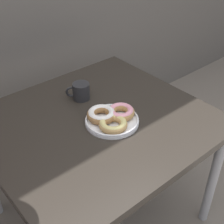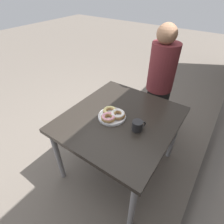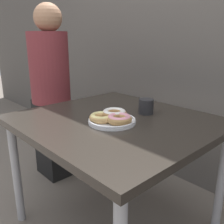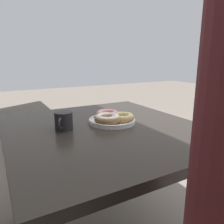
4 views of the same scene
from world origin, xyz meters
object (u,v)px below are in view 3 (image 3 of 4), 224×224
object	(u,v)px
donut_plate	(112,118)
person_figure	(51,94)
dining_table	(116,131)
coffee_mug	(146,106)

from	to	relation	value
donut_plate	person_figure	world-z (taller)	person_figure
dining_table	donut_plate	size ratio (longest dim) A/B	3.90
donut_plate	person_figure	distance (m)	0.84
dining_table	donut_plate	bearing A→B (deg)	-58.35
donut_plate	coffee_mug	size ratio (longest dim) A/B	2.34
person_figure	coffee_mug	bearing A→B (deg)	10.33
donut_plate	person_figure	size ratio (longest dim) A/B	0.19
coffee_mug	donut_plate	bearing A→B (deg)	-92.81
dining_table	coffee_mug	world-z (taller)	coffee_mug
coffee_mug	person_figure	size ratio (longest dim) A/B	0.08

